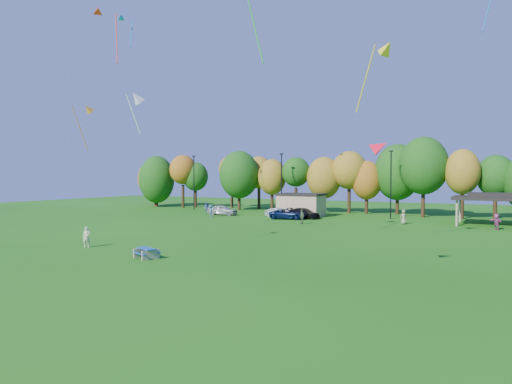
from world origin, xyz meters
The scene contains 22 objects.
ground centered at (0.00, 0.00, 0.00)m, with size 160.00×160.00×0.00m, color #19600F.
tree_line centered at (-1.03, 45.51, 5.91)m, with size 93.57×10.55×11.15m.
lamp_posts centered at (2.00, 40.00, 4.90)m, with size 64.50×0.25×9.09m.
utility_building centered at (-10.00, 38.00, 1.64)m, with size 6.30×4.30×3.25m.
pavilion centered at (14.00, 37.00, 3.23)m, with size 8.20×6.20×3.77m.
picnic_table centered at (-6.77, 2.21, 0.42)m, with size 2.03×1.86×0.72m.
kite_flyer centered at (-14.32, 3.72, 0.83)m, with size 0.61×0.40×1.66m, color beige.
car_a centered at (-20.89, 34.41, 0.75)m, with size 1.77×4.39×1.50m, color #B8B8B8.
car_b centered at (-12.04, 34.72, 0.64)m, with size 1.35×3.87×1.28m, color #949398.
car_c centered at (-9.90, 33.11, 0.67)m, with size 2.22×4.82×1.34m, color #0B1B47.
car_d centered at (-8.43, 35.19, 0.69)m, with size 1.93×4.76×1.38m, color black.
far_person_0 centered at (-25.00, 36.28, 0.84)m, with size 0.81×0.63×1.67m, color #4962A1.
far_person_1 centered at (-5.99, 28.46, 0.87)m, with size 1.02×0.42×1.74m, color #4F6B42.
far_person_2 centered at (-20.17, 30.25, 0.87)m, with size 1.12×0.65×1.74m, color teal.
far_person_3 centered at (14.52, 32.57, 0.87)m, with size 1.61×0.51×1.74m, color #AF4983.
far_person_4 centered at (4.78, 33.81, 0.86)m, with size 0.84×0.55×1.72m, color #929364.
kite_0 centered at (-9.09, 3.88, 11.44)m, with size 1.49×2.11×3.41m.
kite_5 centered at (-25.12, 18.99, 24.47)m, with size 1.57×2.46×4.27m.
kite_6 centered at (-21.34, 11.83, 22.36)m, with size 3.03×2.85×6.23m.
kite_12 centered at (7.13, 12.60, 15.06)m, with size 3.18×1.92×5.42m.
kite_14 centered at (8.92, 3.13, 7.25)m, with size 1.30×1.08×1.18m.
kite_15 centered at (-25.53, 14.00, 12.99)m, with size 1.30×3.12×5.29m.
Camera 1 is at (14.63, -21.86, 5.69)m, focal length 32.00 mm.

